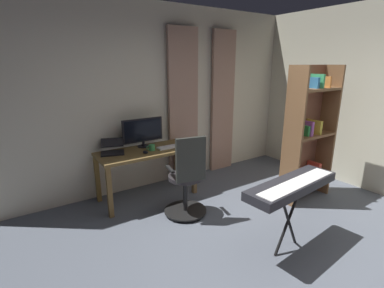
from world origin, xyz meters
name	(u,v)px	position (x,y,z in m)	size (l,w,h in m)	color
ground_plane	(291,269)	(0.00, 0.00, 0.00)	(6.89, 6.89, 0.00)	#565D68
back_room_partition	(160,98)	(0.00, -2.65, 1.40)	(5.06, 0.10, 2.80)	beige
curtain_left_panel	(223,103)	(-1.19, -2.54, 1.24)	(0.48, 0.06, 2.47)	tan
curtain_right_panel	(183,107)	(-0.36, -2.54, 1.24)	(0.54, 0.06, 2.47)	tan
desk	(147,157)	(0.49, -2.19, 0.63)	(1.38, 0.62, 0.73)	brown
office_chair	(187,180)	(0.30, -1.41, 0.50)	(0.56, 0.56, 1.09)	black
computer_monitor	(143,131)	(0.44, -2.38, 0.97)	(0.62, 0.18, 0.42)	black
computer_keyboard	(171,147)	(0.12, -2.12, 0.74)	(0.42, 0.13, 0.02)	white
laptop	(112,149)	(0.93, -2.34, 0.78)	(0.40, 0.42, 0.17)	black
computer_mouse	(145,152)	(0.56, -2.06, 0.75)	(0.06, 0.10, 0.04)	black
mug_coffee	(152,147)	(0.43, -2.14, 0.77)	(0.13, 0.09, 0.09)	#3D9951
bookshelf	(306,135)	(-1.43, -0.96, 0.95)	(0.81, 0.30, 1.91)	brown
piano_keyboard	(292,187)	(-0.21, -0.23, 0.73)	(1.18, 0.42, 0.80)	black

